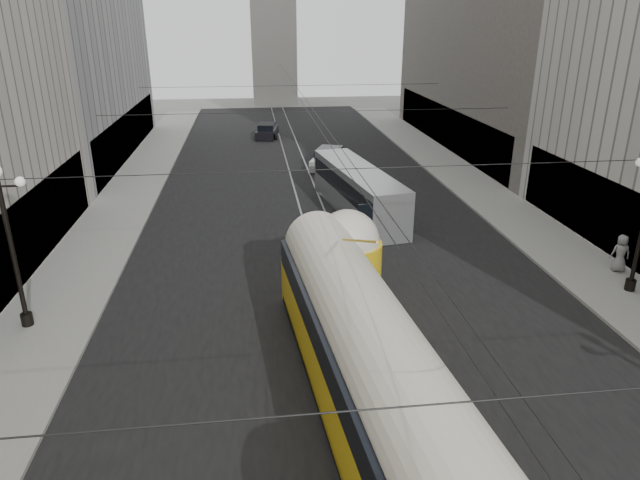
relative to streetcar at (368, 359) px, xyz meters
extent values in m
cube|color=black|center=(0.50, 21.15, -1.97)|extent=(20.00, 85.00, 0.02)
cube|color=gray|center=(-11.50, 24.65, -1.89)|extent=(4.00, 72.00, 0.15)
cube|color=gray|center=(12.50, 24.65, -1.89)|extent=(4.00, 72.00, 0.15)
cube|color=gray|center=(-0.25, 21.15, -1.97)|extent=(0.12, 85.00, 0.04)
cube|color=gray|center=(1.25, 21.15, -1.97)|extent=(0.12, 85.00, 0.04)
cube|color=black|center=(-13.55, 12.65, 0.03)|extent=(0.10, 18.00, 3.60)
cube|color=black|center=(-13.55, 36.65, 0.03)|extent=(0.10, 25.20, 3.60)
cube|color=black|center=(14.55, 10.65, 0.03)|extent=(0.10, 18.00, 3.60)
cube|color=black|center=(14.55, 36.65, 0.03)|extent=(0.10, 28.80, 3.60)
cube|color=#B2AFA8|center=(0.50, 68.65, 10.03)|extent=(6.00, 6.00, 24.00)
cylinder|color=black|center=(-12.10, 6.65, 1.18)|extent=(0.18, 0.18, 6.00)
cylinder|color=black|center=(-12.10, 6.65, -1.57)|extent=(0.44, 0.44, 0.50)
sphere|color=white|center=(-11.35, 6.65, 3.93)|extent=(0.36, 0.36, 0.36)
cylinder|color=black|center=(13.10, 6.65, -1.57)|extent=(0.44, 0.44, 0.50)
sphere|color=white|center=(12.35, 6.65, 3.93)|extent=(0.36, 0.36, 0.36)
cylinder|color=black|center=(0.50, -7.35, 4.03)|extent=(25.00, 0.03, 0.03)
cylinder|color=black|center=(0.50, 6.65, 4.03)|extent=(25.00, 0.03, 0.03)
cylinder|color=black|center=(0.50, 20.65, 4.03)|extent=(25.00, 0.03, 0.03)
cylinder|color=black|center=(0.50, 34.65, 4.03)|extent=(25.00, 0.03, 0.03)
cylinder|color=black|center=(0.50, 24.65, 3.83)|extent=(0.03, 72.00, 0.03)
cylinder|color=black|center=(0.90, 24.65, 3.83)|extent=(0.03, 72.00, 0.03)
cube|color=yellow|center=(0.00, 0.00, -0.79)|extent=(4.24, 15.86, 1.90)
cube|color=black|center=(0.00, 0.00, -1.69)|extent=(4.20, 15.39, 0.34)
cube|color=black|center=(0.00, 0.00, 0.44)|extent=(4.24, 15.62, 0.95)
cylinder|color=silver|center=(0.00, 0.00, 0.77)|extent=(3.89, 15.59, 2.57)
cylinder|color=yellow|center=(0.66, 7.71, -0.68)|extent=(2.91, 2.91, 2.57)
sphere|color=silver|center=(0.66, 7.71, 0.66)|extent=(2.69, 2.69, 2.69)
cube|color=#9DA0A2|center=(3.19, 18.88, -0.52)|extent=(4.07, 11.41, 2.80)
cube|color=black|center=(3.19, 18.88, -0.06)|extent=(4.03, 11.03, 1.02)
cube|color=black|center=(3.19, 13.34, -0.20)|extent=(2.13, 0.44, 1.30)
cylinder|color=black|center=(2.03, 15.13, -1.50)|extent=(0.30, 0.93, 0.93)
cylinder|color=black|center=(4.36, 15.13, -1.50)|extent=(0.30, 0.93, 0.93)
cylinder|color=black|center=(2.03, 22.63, -1.50)|extent=(0.30, 0.93, 0.93)
cylinder|color=black|center=(4.36, 22.63, -1.50)|extent=(0.30, 0.93, 0.93)
cube|color=#BBBBBB|center=(3.02, 30.57, -1.45)|extent=(3.65, 5.30, 0.87)
cube|color=black|center=(3.02, 30.57, -0.83)|extent=(2.63, 3.15, 0.82)
cylinder|color=black|center=(2.11, 28.90, -1.62)|extent=(0.22, 0.70, 0.70)
cylinder|color=black|center=(3.93, 28.90, -1.62)|extent=(0.22, 0.70, 0.70)
cylinder|color=black|center=(2.11, 32.24, -1.62)|extent=(0.22, 0.70, 0.70)
cylinder|color=black|center=(3.93, 32.24, -1.62)|extent=(0.22, 0.70, 0.70)
cube|color=black|center=(-1.48, 43.48, -1.50)|extent=(2.54, 4.61, 0.77)
cube|color=black|center=(-1.48, 43.48, -0.96)|extent=(1.98, 2.64, 0.73)
cylinder|color=black|center=(-2.29, 42.00, -1.66)|extent=(0.22, 0.62, 0.62)
cylinder|color=black|center=(-0.67, 42.00, -1.66)|extent=(0.22, 0.62, 0.62)
cylinder|color=black|center=(-2.29, 44.96, -1.66)|extent=(0.22, 0.62, 0.62)
cylinder|color=black|center=(-0.67, 44.96, -1.66)|extent=(0.22, 0.62, 0.62)
imported|color=slate|center=(13.78, 8.61, -0.92)|extent=(0.97, 0.70, 1.80)
camera|label=1|loc=(-3.15, -14.05, 9.39)|focal=32.00mm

